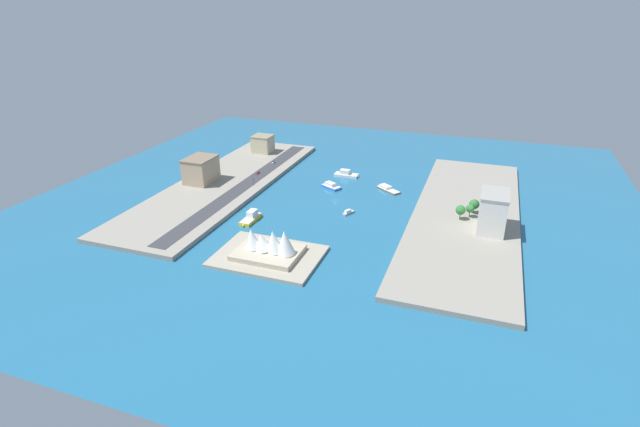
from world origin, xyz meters
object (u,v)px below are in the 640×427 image
Objects in this scene: ferry_yellow_fast at (251,218)px; van_white at (274,162)px; yacht_sleek_gray at (348,212)px; catamaran_blue at (331,186)px; hotel_broad_white at (493,212)px; pickup_red at (258,173)px; barge_flat_brown at (387,189)px; apartment_midrise_tan at (201,170)px; traffic_light_waterfront at (253,181)px; ferry_white_commuter at (346,174)px; opera_landmark at (269,246)px; office_block_beige at (263,144)px.

van_white is at bearing -72.95° from ferry_yellow_fast.
yacht_sleek_gray is 52.50m from catamaran_blue.
hotel_broad_white reaches higher than yacht_sleek_gray.
ferry_yellow_fast is at bearing 113.24° from pickup_red.
barge_flat_brown is 97.58m from hotel_broad_white.
yacht_sleek_gray is 130.33m from apartment_midrise_tan.
apartment_midrise_tan is 48.26m from pickup_red.
yacht_sleek_gray is at bearing 140.10° from van_white.
hotel_broad_white is at bearing 173.55° from traffic_light_waterfront.
ferry_white_commuter is at bearing 177.28° from van_white.
hotel_broad_white is 0.73× the size of opera_landmark.
hotel_broad_white is at bearing 147.85° from ferry_white_commuter.
van_white is (189.10, -78.39, -11.82)m from hotel_broad_white.
opera_landmark is at bearing 91.13° from catamaran_blue.
office_block_beige is at bearing -63.17° from opera_landmark.
pickup_red is 0.13× the size of opera_landmark.
ferry_yellow_fast reaches higher than van_white.
hotel_broad_white reaches higher than opera_landmark.
ferry_white_commuter reaches higher than van_white.
apartment_midrise_tan reaches higher than yacht_sleek_gray.
opera_landmark is (-103.44, 91.57, -4.97)m from apartment_midrise_tan.
yacht_sleek_gray is at bearing -151.12° from ferry_yellow_fast.
ferry_white_commuter is 75.32m from pickup_red.
opera_landmark is (25.43, 76.36, 7.08)m from yacht_sleek_gray.
pickup_red is (94.56, -47.83, 2.70)m from yacht_sleek_gray.
ferry_yellow_fast is (75.68, 88.38, 1.08)m from barge_flat_brown.
apartment_midrise_tan is at bearing 61.26° from van_white.
van_white is at bearing -66.11° from opera_landmark.
ferry_yellow_fast is 0.80× the size of hotel_broad_white.
catamaran_blue is 83.89m from ferry_yellow_fast.
traffic_light_waterfront is at bearing -173.01° from apartment_midrise_tan.
opera_landmark reaches higher than barge_flat_brown.
apartment_midrise_tan is at bearing 43.55° from pickup_red.
traffic_light_waterfront is (179.94, -20.34, -8.40)m from hotel_broad_white.
catamaran_blue is 121.09m from opera_landmark.
pickup_red is at bearing -26.83° from yacht_sleek_gray.
hotel_broad_white is at bearing 157.48° from van_white.
pickup_red is (0.48, 30.82, -0.08)m from van_white.
apartment_midrise_tan is (128.87, -15.22, 12.05)m from yacht_sleek_gray.
catamaran_blue is 3.62× the size of pickup_red.
barge_flat_brown is 4.37× the size of pickup_red.
yacht_sleek_gray is 0.49× the size of barge_flat_brown.
barge_flat_brown is (-40.31, 19.97, -0.79)m from ferry_white_commuter.
van_white reaches higher than pickup_red.
traffic_light_waterfront is at bearing 111.04° from office_block_beige.
van_white is at bearing -27.25° from catamaran_blue.
ferry_yellow_fast is at bearing 71.92° from ferry_white_commuter.
hotel_broad_white is at bearing -147.54° from opera_landmark.
apartment_midrise_tan reaches higher than van_white.
ferry_white_commuter is 0.79× the size of hotel_broad_white.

